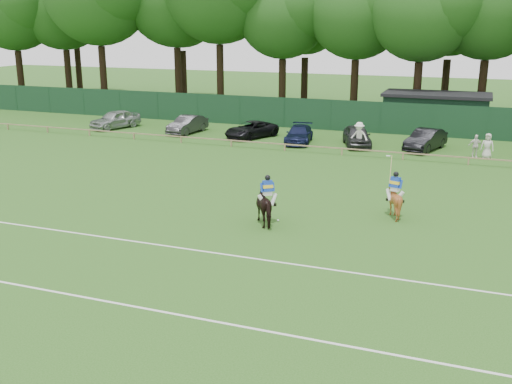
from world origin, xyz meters
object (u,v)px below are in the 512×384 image
at_px(horse_dark, 267,206).
at_px(spectator_left, 359,136).
at_px(estate_black, 425,140).
at_px(spectator_mid, 475,146).
at_px(suv_black, 251,130).
at_px(utility_shed, 436,111).
at_px(sedan_grey, 187,125).
at_px(sedan_navy, 299,134).
at_px(polo_ball, 278,220).
at_px(horse_chestnut, 394,200).
at_px(sedan_silver, 115,119).
at_px(spectator_right, 487,146).
at_px(hatch_grey, 357,136).

relative_size(horse_dark, spectator_left, 1.01).
relative_size(estate_black, spectator_mid, 2.90).
relative_size(suv_black, utility_shed, 0.53).
distance_m(suv_black, spectator_left, 8.79).
relative_size(sedan_grey, suv_black, 0.93).
xyz_separation_m(sedan_navy, polo_ball, (4.27, -17.55, -0.58)).
height_order(sedan_navy, utility_shed, utility_shed).
distance_m(sedan_navy, estate_black, 8.95).
bearing_deg(horse_dark, horse_chestnut, 174.24).
height_order(spectator_left, polo_ball, spectator_left).
relative_size(sedan_silver, spectator_mid, 2.93).
distance_m(horse_chestnut, spectator_mid, 14.74).
relative_size(horse_chestnut, utility_shed, 0.18).
bearing_deg(spectator_mid, horse_dark, -129.64).
xyz_separation_m(spectator_left, spectator_mid, (7.56, 0.45, -0.23)).
height_order(suv_black, spectator_right, spectator_right).
bearing_deg(utility_shed, sedan_silver, -161.47).
bearing_deg(hatch_grey, spectator_mid, -26.56).
xyz_separation_m(horse_chestnut, utility_shed, (-0.10, 24.02, 0.77)).
height_order(spectator_left, spectator_mid, spectator_left).
xyz_separation_m(horse_dark, spectator_left, (0.68, 16.96, 0.14)).
bearing_deg(polo_ball, horse_chestnut, 28.05).
bearing_deg(sedan_navy, horse_chestnut, -67.85).
bearing_deg(sedan_navy, hatch_grey, -3.48).
relative_size(horse_dark, sedan_navy, 0.46).
xyz_separation_m(sedan_silver, utility_shed, (24.99, 8.38, 0.78)).
height_order(spectator_mid, polo_ball, spectator_mid).
bearing_deg(polo_ball, horse_dark, -123.09).
bearing_deg(spectator_left, sedan_navy, 176.02).
bearing_deg(suv_black, spectator_right, 19.10).
height_order(hatch_grey, estate_black, hatch_grey).
xyz_separation_m(sedan_grey, suv_black, (5.48, -0.06, -0.06)).
bearing_deg(horse_chestnut, sedan_silver, -13.00).
distance_m(spectator_mid, spectator_right, 0.75).
distance_m(hatch_grey, spectator_right, 8.81).
bearing_deg(sedan_silver, horse_dark, -23.57).
xyz_separation_m(estate_black, polo_ball, (-4.65, -18.18, -0.68)).
bearing_deg(sedan_navy, sedan_grey, 166.97).
xyz_separation_m(horse_chestnut, polo_ball, (-4.72, -2.52, -0.72)).
bearing_deg(hatch_grey, spectator_left, -93.03).
xyz_separation_m(sedan_silver, polo_ball, (20.37, -18.16, -0.71)).
height_order(horse_dark, estate_black, horse_dark).
height_order(horse_chestnut, sedan_grey, horse_chestnut).
bearing_deg(sedan_grey, spectator_left, -1.14).
height_order(sedan_silver, suv_black, sedan_silver).
xyz_separation_m(sedan_grey, spectator_right, (22.39, -1.46, 0.14)).
height_order(spectator_mid, spectator_right, spectator_right).
relative_size(polo_ball, utility_shed, 0.01).
height_order(sedan_silver, utility_shed, utility_shed).
bearing_deg(utility_shed, horse_dark, -100.38).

